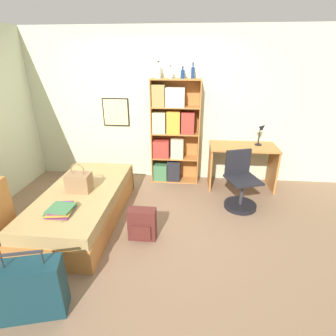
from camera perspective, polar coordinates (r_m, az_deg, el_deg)
ground_plane at (r=3.75m, az=-6.15°, el=-11.61°), size 14.00×14.00×0.00m
wall_back at (r=4.73m, az=-3.03°, el=13.02°), size 10.00×0.09×2.60m
bed at (r=3.87m, az=-17.94°, el=-7.61°), size 0.98×2.00×0.45m
handbag at (r=3.70m, az=-18.80°, el=-2.91°), size 0.31×0.22×0.40m
book_stack_on_bed at (r=3.32m, az=-22.28°, el=-8.41°), size 0.32×0.39×0.07m
suitcase at (r=2.76m, az=-27.70°, el=-22.38°), size 0.60×0.37×0.68m
bookcase at (r=4.59m, az=0.72°, el=7.55°), size 0.83×0.30×1.80m
bottle_green at (r=4.46m, az=-2.06°, el=20.20°), size 0.07×0.07×0.26m
bottle_brown at (r=4.41m, az=0.58°, el=19.87°), size 0.06×0.06×0.20m
bottle_clear at (r=4.43m, az=3.20°, el=19.77°), size 0.07×0.07×0.18m
bottle_blue at (r=4.46m, az=5.43°, el=20.02°), size 0.06×0.06×0.24m
desk at (r=4.64m, az=15.80°, el=1.89°), size 1.10×0.58×0.75m
desk_lamp at (r=4.64m, az=19.72°, el=7.69°), size 0.16×0.11×0.38m
desk_chair at (r=4.11m, az=15.45°, el=-4.61°), size 0.56×0.56×0.86m
backpack at (r=3.35m, az=-5.64°, el=-12.09°), size 0.34×0.20×0.41m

